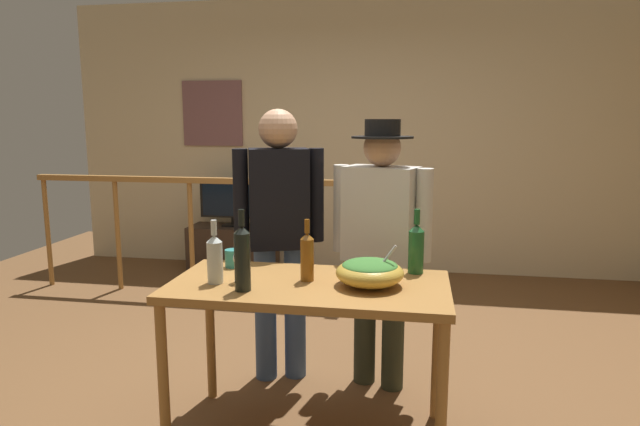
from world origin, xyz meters
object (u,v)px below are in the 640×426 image
at_px(wine_bottle_dark, 242,257).
at_px(wine_bottle_clear, 215,258).
at_px(person_standing_right, 381,233).
at_px(framed_picture, 213,113).
at_px(person_standing_left, 279,225).
at_px(flat_screen_tv, 231,200).
at_px(mug_teal, 233,258).
at_px(stair_railing, 245,219).
at_px(serving_table, 309,301).
at_px(wine_glass, 241,260).
at_px(wine_bottle_green, 416,247).
at_px(tv_console, 233,248).
at_px(wine_bottle_amber, 307,256).
at_px(salad_bowl, 370,271).

xyz_separation_m(wine_bottle_dark, wine_bottle_clear, (-0.17, 0.09, -0.03)).
bearing_deg(person_standing_right, framed_picture, -34.10).
distance_m(person_standing_left, person_standing_right, 0.60).
bearing_deg(person_standing_right, flat_screen_tv, -34.84).
bearing_deg(person_standing_left, mug_teal, 51.15).
xyz_separation_m(stair_railing, serving_table, (0.98, -2.09, 0.01)).
xyz_separation_m(wine_glass, wine_bottle_green, (0.83, 0.31, 0.02)).
bearing_deg(wine_bottle_clear, mug_teal, 92.05).
relative_size(tv_console, wine_bottle_clear, 2.94).
relative_size(framed_picture, wine_glass, 4.32).
bearing_deg(wine_bottle_dark, wine_bottle_green, 29.25).
xyz_separation_m(flat_screen_tv, wine_bottle_amber, (1.37, -2.83, 0.17)).
relative_size(wine_bottle_dark, person_standing_right, 0.24).
bearing_deg(stair_railing, wine_bottle_amber, -64.76).
xyz_separation_m(wine_glass, person_standing_left, (0.02, 0.66, 0.05)).
bearing_deg(wine_bottle_amber, wine_bottle_dark, -141.72).
relative_size(flat_screen_tv, wine_glass, 4.08).
xyz_separation_m(wine_bottle_clear, person_standing_right, (0.74, 0.69, 0.01)).
relative_size(framed_picture, flat_screen_tv, 1.06).
relative_size(stair_railing, wine_glass, 18.78).
distance_m(stair_railing, wine_bottle_clear, 2.25).
distance_m(wine_bottle_dark, wine_bottle_green, 0.89).
distance_m(tv_console, person_standing_left, 2.63).
distance_m(wine_bottle_clear, person_standing_right, 1.01).
distance_m(framed_picture, stair_railing, 1.60).
bearing_deg(framed_picture, mug_teal, -67.59).
distance_m(stair_railing, wine_bottle_amber, 2.28).
height_order(stair_railing, tv_console, stair_railing).
distance_m(framed_picture, person_standing_left, 3.00).
xyz_separation_m(stair_railing, tv_console, (-0.40, 0.81, -0.47)).
bearing_deg(flat_screen_tv, person_standing_right, -53.20).
bearing_deg(wine_bottle_amber, tv_console, 115.57).
xyz_separation_m(framed_picture, wine_glass, (1.35, -3.23, -0.72)).
bearing_deg(wine_bottle_green, salad_bowl, -128.86).
height_order(stair_railing, serving_table, stair_railing).
height_order(flat_screen_tv, person_standing_left, person_standing_left).
distance_m(tv_console, wine_bottle_clear, 3.20).
distance_m(stair_railing, wine_bottle_dark, 2.38).
height_order(tv_console, wine_bottle_amber, wine_bottle_amber).
relative_size(salad_bowl, wine_glass, 2.02).
xyz_separation_m(serving_table, wine_bottle_amber, (-0.01, 0.03, 0.21)).
distance_m(flat_screen_tv, salad_bowl, 3.32).
height_order(wine_bottle_amber, wine_bottle_clear, wine_bottle_clear).
distance_m(stair_railing, person_standing_right, 1.97).
distance_m(framed_picture, person_standing_right, 3.32).
xyz_separation_m(framed_picture, wine_bottle_dark, (1.40, -3.36, -0.68)).
relative_size(wine_bottle_green, wine_bottle_clear, 1.08).
bearing_deg(person_standing_right, serving_table, 82.31).
bearing_deg(wine_bottle_clear, serving_table, 10.47).
bearing_deg(flat_screen_tv, salad_bowl, -59.66).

